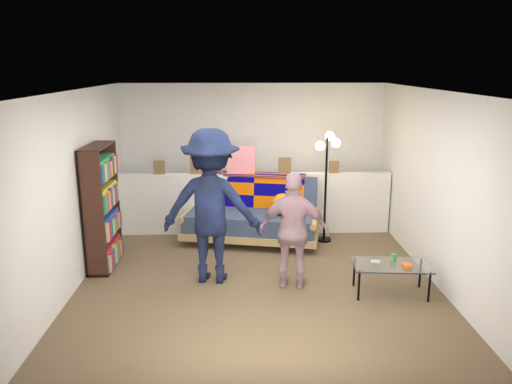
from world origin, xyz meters
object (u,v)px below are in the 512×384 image
floor_lamp (327,165)px  person_right (294,231)px  bookshelf (102,211)px  coffee_table (392,266)px  futon_sofa (253,215)px  person_left (211,206)px

floor_lamp → person_right: floor_lamp is taller
bookshelf → coffee_table: size_ratio=1.78×
futon_sofa → coffee_table: size_ratio=2.37×
bookshelf → person_right: (2.52, -0.76, -0.05)m
floor_lamp → person_left: bearing=-139.9°
coffee_table → person_right: bearing=168.5°
person_left → futon_sofa: bearing=-103.2°
bookshelf → coffee_table: 3.84m
futon_sofa → person_left: person_left is taller
floor_lamp → person_right: size_ratio=1.17×
futon_sofa → person_right: 1.80m
person_right → coffee_table: bearing=179.5°
futon_sofa → coffee_table: bearing=-50.2°
bookshelf → person_right: bookshelf is taller
bookshelf → person_left: 1.60m
bookshelf → floor_lamp: 3.36m
person_left → person_right: person_left is taller
bookshelf → person_right: 2.64m
person_right → floor_lamp: bearing=-101.0°
coffee_table → futon_sofa: bearing=129.8°
person_left → person_right: size_ratio=1.34×
futon_sofa → person_right: size_ratio=1.53×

